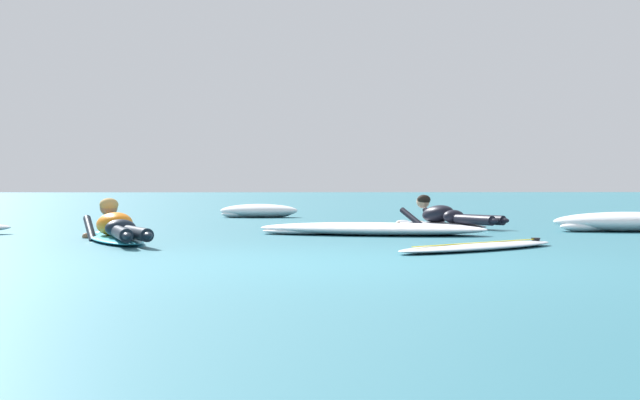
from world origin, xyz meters
name	(u,v)px	position (x,y,z in m)	size (l,w,h in m)	color
ground_plane	(293,218)	(0.00, 10.00, 0.00)	(120.00, 120.00, 0.00)	#2D6B7A
surfer_near	(117,230)	(-2.21, 2.85, 0.14)	(1.19, 2.51, 0.54)	#2DB2D1
surfer_far	(444,218)	(2.19, 6.18, 0.14)	(1.52, 2.33, 0.54)	silver
drifting_surfboard	(480,246)	(1.60, 1.44, 0.03)	(2.08, 1.72, 0.16)	silver
whitewater_mid_left	(372,229)	(0.84, 4.16, 0.07)	(3.11, 1.74, 0.16)	white
whitewater_mid_right	(259,211)	(-0.66, 10.42, 0.12)	(1.57, 0.89, 0.27)	white
whitewater_back	(631,222)	(4.53, 4.79, 0.13)	(2.19, 1.02, 0.27)	white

